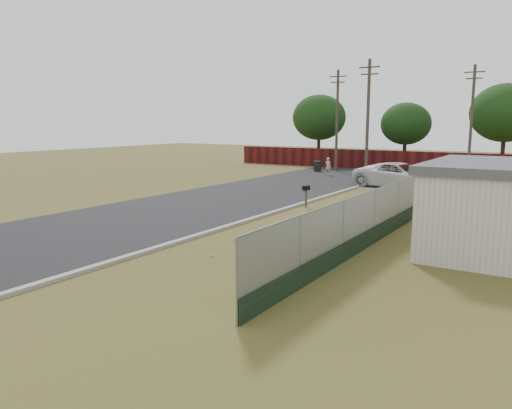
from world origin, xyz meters
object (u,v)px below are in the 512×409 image
Objects in this scene: pickup_truck at (400,176)px; fire_hydrant at (265,262)px; mailbox at (306,190)px; trash_bin at (318,166)px; pedestrian at (328,166)px.

fire_hydrant is at bearing -161.42° from pickup_truck.
mailbox is at bearing -178.87° from pickup_truck.
pedestrian is at bearing -50.02° from trash_bin.
pickup_truck is 4.12× the size of pedestrian.
pedestrian reaches higher than fire_hydrant.
fire_hydrant is at bearing 123.52° from pedestrian.
pickup_truck is (2.07, 9.97, -0.04)m from mailbox.
mailbox is at bearing 123.17° from pedestrian.
mailbox reaches higher than fire_hydrant.
pickup_truck is 6.74× the size of trash_bin.
pedestrian is (-9.56, 26.22, 0.39)m from fire_hydrant.
pickup_truck is at bearing 159.36° from pedestrian.
pedestrian reaches higher than mailbox.
pedestrian is 1.63× the size of trash_bin.
pedestrian is at bearing 109.69° from mailbox.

